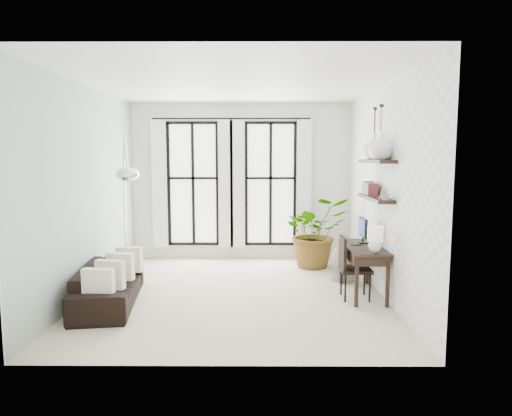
{
  "coord_description": "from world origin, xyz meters",
  "views": [
    {
      "loc": [
        0.35,
        -6.93,
        2.13
      ],
      "look_at": [
        0.31,
        0.3,
        1.3
      ],
      "focal_mm": 32.0,
      "sensor_mm": 36.0,
      "label": 1
    }
  ],
  "objects_px": {
    "desk": "(364,250)",
    "desk_chair": "(350,264)",
    "plant": "(315,232)",
    "buddha": "(343,261)",
    "sofa": "(109,285)",
    "arc_lamp": "(125,173)"
  },
  "relations": [
    {
      "from": "plant",
      "to": "arc_lamp",
      "type": "xyz_separation_m",
      "value": [
        -3.14,
        -1.66,
        1.19
      ]
    },
    {
      "from": "buddha",
      "to": "desk_chair",
      "type": "bearing_deg",
      "value": -95.5
    },
    {
      "from": "desk_chair",
      "to": "desk",
      "type": "bearing_deg",
      "value": 30.23
    },
    {
      "from": "plant",
      "to": "desk_chair",
      "type": "xyz_separation_m",
      "value": [
        0.28,
        -1.99,
        -0.15
      ]
    },
    {
      "from": "desk",
      "to": "desk_chair",
      "type": "distance_m",
      "value": 0.32
    },
    {
      "from": "desk",
      "to": "arc_lamp",
      "type": "height_order",
      "value": "arc_lamp"
    },
    {
      "from": "plant",
      "to": "arc_lamp",
      "type": "bearing_deg",
      "value": -152.17
    },
    {
      "from": "sofa",
      "to": "arc_lamp",
      "type": "height_order",
      "value": "arc_lamp"
    },
    {
      "from": "sofa",
      "to": "plant",
      "type": "distance_m",
      "value": 3.98
    },
    {
      "from": "desk_chair",
      "to": "plant",
      "type": "bearing_deg",
      "value": 98.28
    },
    {
      "from": "plant",
      "to": "arc_lamp",
      "type": "distance_m",
      "value": 3.74
    },
    {
      "from": "sofa",
      "to": "desk_chair",
      "type": "height_order",
      "value": "desk_chair"
    },
    {
      "from": "plant",
      "to": "desk",
      "type": "height_order",
      "value": "plant"
    },
    {
      "from": "desk",
      "to": "buddha",
      "type": "relative_size",
      "value": 1.6
    },
    {
      "from": "desk_chair",
      "to": "buddha",
      "type": "distance_m",
      "value": 1.06
    },
    {
      "from": "plant",
      "to": "desk",
      "type": "xyz_separation_m",
      "value": [
        0.51,
        -1.86,
        0.03
      ]
    },
    {
      "from": "plant",
      "to": "desk_chair",
      "type": "height_order",
      "value": "plant"
    },
    {
      "from": "desk_chair",
      "to": "buddha",
      "type": "xyz_separation_m",
      "value": [
        0.1,
        1.03,
        -0.2
      ]
    },
    {
      "from": "plant",
      "to": "desk",
      "type": "bearing_deg",
      "value": -74.73
    },
    {
      "from": "desk",
      "to": "arc_lamp",
      "type": "distance_m",
      "value": 3.83
    },
    {
      "from": "sofa",
      "to": "desk",
      "type": "distance_m",
      "value": 3.79
    },
    {
      "from": "desk",
      "to": "desk_chair",
      "type": "height_order",
      "value": "desk"
    }
  ]
}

